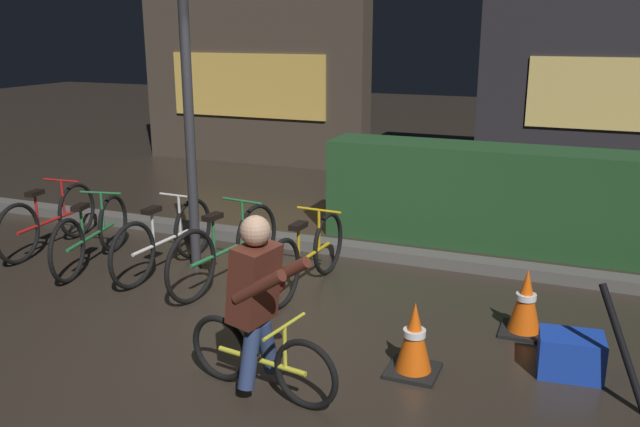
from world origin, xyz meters
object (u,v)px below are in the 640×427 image
(cyclist, at_px, (259,305))
(closed_umbrella, at_px, (623,347))
(parked_bike_leftmost, at_px, (49,220))
(street_post, at_px, (190,136))
(parked_bike_right_mid, at_px, (307,256))
(parked_bike_center_left, at_px, (164,240))
(traffic_cone_far, at_px, (526,303))
(parked_bike_left_mid, at_px, (91,235))
(traffic_cone_near, at_px, (414,339))
(parked_bike_center_right, at_px, (226,249))
(blue_crate, at_px, (571,355))

(cyclist, xyz_separation_m, closed_umbrella, (2.24, 0.78, -0.24))
(parked_bike_leftmost, bearing_deg, street_post, -90.99)
(parked_bike_leftmost, distance_m, cyclist, 4.00)
(parked_bike_right_mid, distance_m, closed_umbrella, 2.87)
(parked_bike_leftmost, xyz_separation_m, closed_umbrella, (5.79, -1.05, 0.05))
(parked_bike_center_left, height_order, traffic_cone_far, parked_bike_center_left)
(parked_bike_leftmost, xyz_separation_m, parked_bike_left_mid, (0.80, -0.25, -0.01))
(street_post, height_order, traffic_cone_near, street_post)
(parked_bike_center_left, height_order, parked_bike_right_mid, parked_bike_center_left)
(traffic_cone_far, bearing_deg, traffic_cone_near, -124.42)
(street_post, height_order, traffic_cone_far, street_post)
(cyclist, bearing_deg, traffic_cone_near, 44.23)
(parked_bike_center_right, bearing_deg, closed_umbrella, -96.29)
(parked_bike_leftmost, relative_size, traffic_cone_near, 2.97)
(parked_bike_leftmost, distance_m, parked_bike_left_mid, 0.83)
(street_post, height_order, parked_bike_leftmost, street_post)
(street_post, relative_size, blue_crate, 6.19)
(parked_bike_center_right, relative_size, parked_bike_right_mid, 1.07)
(cyclist, bearing_deg, parked_bike_center_right, 135.32)
(traffic_cone_far, height_order, cyclist, cyclist)
(parked_bike_leftmost, relative_size, parked_bike_left_mid, 1.04)
(parked_bike_center_left, height_order, traffic_cone_near, parked_bike_center_left)
(traffic_cone_near, distance_m, cyclist, 1.16)
(street_post, xyz_separation_m, traffic_cone_near, (2.62, -1.30, -1.10))
(parked_bike_left_mid, relative_size, parked_bike_center_left, 0.96)
(parked_bike_center_left, bearing_deg, blue_crate, -97.07)
(parked_bike_center_right, distance_m, traffic_cone_near, 2.33)
(parked_bike_leftmost, relative_size, parked_bike_center_left, 1.00)
(traffic_cone_near, distance_m, traffic_cone_far, 1.17)
(parked_bike_center_right, distance_m, blue_crate, 3.20)
(parked_bike_center_right, bearing_deg, parked_bike_center_left, 92.28)
(parked_bike_center_left, bearing_deg, parked_bike_right_mid, -83.34)
(parked_bike_center_right, relative_size, traffic_cone_far, 3.05)
(parked_bike_right_mid, height_order, blue_crate, parked_bike_right_mid)
(cyclist, bearing_deg, parked_bike_center_left, 147.77)
(parked_bike_center_right, bearing_deg, traffic_cone_near, -107.98)
(parked_bike_left_mid, height_order, traffic_cone_far, parked_bike_left_mid)
(parked_bike_center_left, relative_size, traffic_cone_far, 2.93)
(blue_crate, bearing_deg, parked_bike_center_right, 168.95)
(parked_bike_left_mid, distance_m, blue_crate, 4.72)
(parked_bike_left_mid, bearing_deg, parked_bike_center_right, -99.79)
(traffic_cone_far, xyz_separation_m, closed_umbrella, (0.68, -0.82, 0.12))
(closed_umbrella, bearing_deg, traffic_cone_far, -12.93)
(parked_bike_right_mid, bearing_deg, parked_bike_left_mid, 99.47)
(parked_bike_left_mid, xyz_separation_m, blue_crate, (4.68, -0.55, -0.18))
(parked_bike_center_left, height_order, closed_umbrella, closed_umbrella)
(parked_bike_right_mid, relative_size, closed_umbrella, 1.84)
(parked_bike_center_left, bearing_deg, cyclist, -128.46)
(parked_bike_leftmost, bearing_deg, traffic_cone_near, -109.24)
(parked_bike_center_right, relative_size, closed_umbrella, 1.97)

